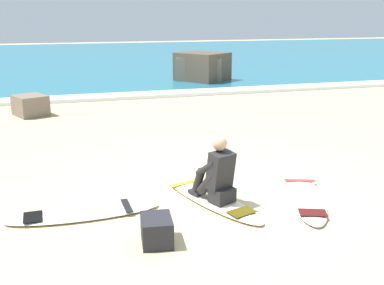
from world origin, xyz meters
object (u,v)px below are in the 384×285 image
Objects in this scene: surfboard_main at (209,198)px; surfer_seated at (217,175)px; shoreline_rock at (30,105)px; beach_bag at (157,230)px; surfboard_spare_far at (305,196)px; surfboard_spare_near at (84,213)px.

surfer_seated reaches higher than surfboard_main.
shoreline_rock is 1.82× the size of beach_bag.
surfer_seated is 0.44× the size of surfboard_spare_far.
surfboard_spare_near is (-1.80, -0.03, 0.00)m from surfboard_main.
surfboard_spare_near is at bearing 174.15° from surfboard_spare_far.
shoreline_rock reaches higher than surfboard_main.
beach_bag reaches higher than surfboard_spare_near.
surfboard_spare_far is (1.37, -0.36, 0.00)m from surfboard_main.
surfboard_spare_near and surfboard_spare_far have the same top height.
surfboard_spare_near is (-1.85, 0.14, -0.40)m from surfer_seated.
surfboard_spare_far is at bearing -61.06° from shoreline_rock.
surfboard_spare_far is 2.44× the size of shoreline_rock.
surfer_seated reaches higher than shoreline_rock.
surfboard_spare_far is 2.51m from beach_bag.
shoreline_rock is at bearing 110.92° from surfer_seated.
beach_bag is at bearing -139.92° from surfer_seated.
surfboard_main is at bearing 165.30° from surfboard_spare_far.
beach_bag is (1.66, -8.05, -0.11)m from shoreline_rock.
surfboard_main is 1.80m from surfboard_spare_near.
surfboard_main and surfboard_spare_far have the same top height.
surfboard_spare_near is at bearing -178.90° from surfboard_main.
shoreline_rock is at bearing 111.05° from surfboard_main.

